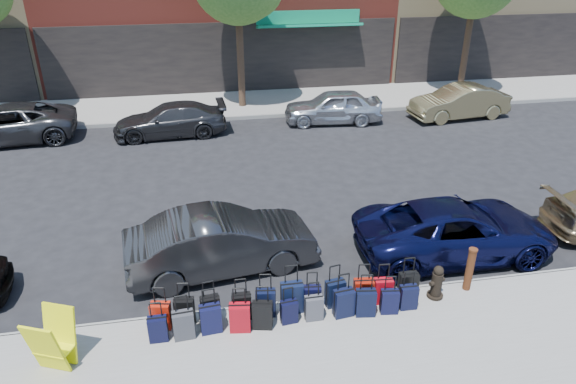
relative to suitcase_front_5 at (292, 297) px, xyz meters
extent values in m
plane|color=black|center=(-0.08, 4.77, -0.48)|extent=(120.00, 120.00, 0.00)
cube|color=gray|center=(-0.08, -1.73, -0.41)|extent=(60.00, 4.00, 0.15)
cube|color=gray|center=(-0.08, 14.77, -0.41)|extent=(60.00, 4.00, 0.15)
cube|color=gray|center=(-0.08, 0.29, -0.41)|extent=(60.00, 0.08, 0.15)
cube|color=gray|center=(-0.08, 12.75, -0.41)|extent=(60.00, 0.08, 0.15)
cube|color=black|center=(-0.08, 16.72, 1.22)|extent=(16.66, 0.15, 3.40)
cube|color=#0D7954|center=(3.92, 16.37, 2.72)|extent=(5.00, 0.91, 0.27)
cube|color=#0D7954|center=(3.92, 16.67, 3.07)|extent=(5.00, 0.10, 0.60)
cube|color=black|center=(15.92, 16.72, 1.22)|extent=(14.70, 0.15, 3.40)
cylinder|color=black|center=(0.42, 14.27, 2.07)|extent=(0.30, 0.30, 4.80)
cylinder|color=black|center=(10.92, 14.27, 2.07)|extent=(0.30, 0.30, 4.80)
cube|color=#B51C0B|center=(-2.58, -0.04, -0.05)|extent=(0.41, 0.28, 0.57)
cylinder|color=black|center=(-2.58, -0.04, 0.56)|extent=(0.21, 0.07, 0.03)
cube|color=black|center=(-2.13, 0.02, -0.05)|extent=(0.41, 0.26, 0.57)
cylinder|color=black|center=(-2.13, 0.02, 0.57)|extent=(0.22, 0.06, 0.03)
cube|color=black|center=(-1.63, 0.01, -0.06)|extent=(0.40, 0.25, 0.56)
cylinder|color=black|center=(-1.63, 0.01, 0.55)|extent=(0.21, 0.06, 0.03)
cube|color=black|center=(-1.02, -0.04, -0.05)|extent=(0.38, 0.21, 0.56)
cylinder|color=black|center=(-1.02, -0.04, 0.56)|extent=(0.21, 0.04, 0.03)
cube|color=black|center=(-0.54, -0.02, -0.04)|extent=(0.42, 0.27, 0.59)
cylinder|color=black|center=(-0.54, -0.02, 0.60)|extent=(0.22, 0.06, 0.03)
cube|color=black|center=(0.00, 0.00, 0.00)|extent=(0.44, 0.25, 0.66)
cylinder|color=black|center=(0.00, 0.00, 0.72)|extent=(0.25, 0.03, 0.03)
cube|color=black|center=(0.42, -0.01, -0.07)|extent=(0.38, 0.24, 0.54)
cylinder|color=black|center=(0.42, -0.01, 0.52)|extent=(0.20, 0.06, 0.03)
cube|color=black|center=(0.91, 0.02, -0.04)|extent=(0.42, 0.28, 0.59)
cylinder|color=black|center=(0.91, 0.02, 0.60)|extent=(0.22, 0.07, 0.03)
cube|color=maroon|center=(1.49, -0.06, -0.04)|extent=(0.42, 0.26, 0.60)
cylinder|color=black|center=(1.49, -0.06, 0.61)|extent=(0.22, 0.05, 0.03)
cube|color=#9D0A15|center=(1.91, -0.07, -0.05)|extent=(0.39, 0.24, 0.57)
cylinder|color=black|center=(1.91, -0.07, 0.56)|extent=(0.21, 0.05, 0.03)
cube|color=black|center=(2.49, 0.01, -0.04)|extent=(0.39, 0.22, 0.59)
cylinder|color=black|center=(2.49, 0.01, 0.60)|extent=(0.22, 0.03, 0.03)
cube|color=black|center=(-2.63, -0.38, -0.08)|extent=(0.35, 0.20, 0.52)
cylinder|color=black|center=(-2.63, -0.38, 0.49)|extent=(0.20, 0.03, 0.03)
cube|color=#35353A|center=(-2.15, -0.39, -0.04)|extent=(0.41, 0.26, 0.58)
cylinder|color=black|center=(-2.15, -0.39, 0.59)|extent=(0.22, 0.05, 0.03)
cube|color=black|center=(-1.64, -0.32, -0.04)|extent=(0.42, 0.27, 0.59)
cylinder|color=black|center=(-1.64, -0.32, 0.60)|extent=(0.23, 0.05, 0.03)
cube|color=#9D0A15|center=(-1.09, -0.38, -0.04)|extent=(0.43, 0.29, 0.59)
cylinder|color=black|center=(-1.09, -0.38, 0.60)|extent=(0.23, 0.06, 0.03)
cube|color=black|center=(-0.65, -0.38, -0.05)|extent=(0.43, 0.30, 0.57)
cylinder|color=black|center=(-0.65, -0.38, 0.58)|extent=(0.22, 0.08, 0.03)
cube|color=black|center=(-0.12, -0.32, -0.09)|extent=(0.35, 0.23, 0.49)
cylinder|color=black|center=(-0.12, -0.32, 0.44)|extent=(0.19, 0.05, 0.03)
cube|color=#404045|center=(0.39, -0.32, -0.07)|extent=(0.36, 0.21, 0.52)
cylinder|color=black|center=(0.39, -0.32, 0.50)|extent=(0.20, 0.03, 0.03)
cube|color=black|center=(1.00, -0.32, -0.04)|extent=(0.43, 0.28, 0.59)
cylinder|color=black|center=(1.00, -0.32, 0.61)|extent=(0.23, 0.06, 0.03)
cube|color=black|center=(1.43, -0.38, -0.05)|extent=(0.42, 0.28, 0.58)
cylinder|color=black|center=(1.43, -0.38, 0.58)|extent=(0.22, 0.06, 0.03)
cube|color=black|center=(1.93, -0.39, -0.07)|extent=(0.38, 0.25, 0.52)
cylinder|color=black|center=(1.93, -0.39, 0.49)|extent=(0.20, 0.06, 0.03)
cube|color=black|center=(2.36, -0.33, -0.07)|extent=(0.36, 0.22, 0.53)
cylinder|color=black|center=(2.36, -0.33, 0.50)|extent=(0.20, 0.04, 0.03)
cylinder|color=black|center=(3.08, -0.09, -0.31)|extent=(0.34, 0.34, 0.06)
cylinder|color=black|center=(3.08, -0.09, -0.01)|extent=(0.23, 0.23, 0.53)
sphere|color=black|center=(3.08, -0.09, 0.32)|extent=(0.21, 0.21, 0.21)
cylinder|color=black|center=(3.08, -0.09, 0.05)|extent=(0.39, 0.22, 0.10)
cylinder|color=#38190C|center=(3.86, 0.04, 0.16)|extent=(0.17, 0.17, 0.99)
cylinder|color=#38190C|center=(3.86, 0.04, 0.66)|extent=(0.19, 0.19, 0.04)
cube|color=#F9FA0D|center=(-4.45, -0.91, 0.23)|extent=(0.67, 0.50, 1.10)
cube|color=#F9FA0D|center=(-4.29, -0.54, 0.23)|extent=(0.67, 0.50, 1.10)
cube|color=#F9FA0D|center=(-4.37, -0.72, 0.06)|extent=(0.72, 0.61, 0.02)
imported|color=#2F2F32|center=(-1.27, 1.97, 0.23)|extent=(4.52, 2.10, 1.43)
imported|color=#0C0F36|center=(4.33, 1.62, 0.19)|extent=(4.85, 2.29, 1.34)
imported|color=#37373A|center=(-8.69, 11.73, 0.21)|extent=(5.21, 2.82, 1.39)
imported|color=#303032|center=(-2.67, 11.34, 0.14)|extent=(4.38, 1.94, 1.25)
imported|color=silver|center=(3.93, 11.71, 0.20)|extent=(4.13, 1.98, 1.36)
imported|color=#95895B|center=(9.35, 11.33, 0.20)|extent=(4.31, 1.90, 1.38)
camera|label=1|loc=(-1.56, -8.14, 6.54)|focal=32.00mm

